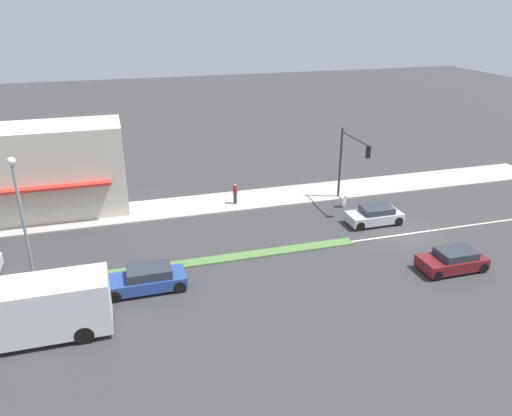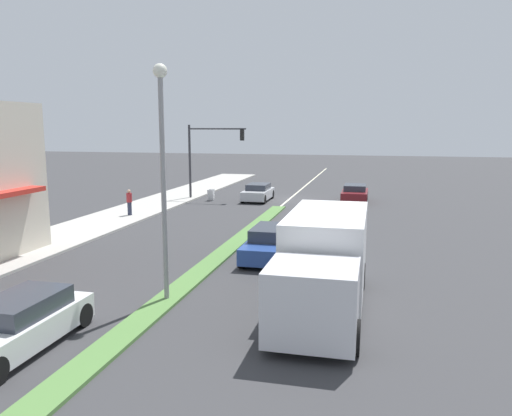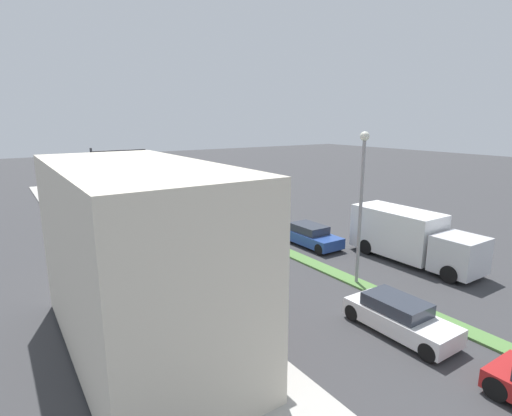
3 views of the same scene
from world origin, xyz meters
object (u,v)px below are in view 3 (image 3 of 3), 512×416
Objects in this scene: street_lamp at (362,189)px; sedan_maroon at (219,192)px; van_white at (399,317)px; warning_aframe_sign at (120,210)px; traffic_signal_main at (110,169)px; coupe_blue at (310,236)px; pedestrian at (111,229)px; sedan_silver at (156,201)px; delivery_truck at (410,236)px.

street_lamp is 1.90× the size of sedan_maroon.
warning_aframe_sign is at bearing -82.21° from van_white.
sedan_maroon is at bearing -102.05° from street_lamp.
van_white is at bearing 98.55° from traffic_signal_main.
sedan_maroon is at bearing -99.11° from coupe_blue.
pedestrian is 10.64m from sedan_silver.
delivery_truck is 22.81m from sedan_maroon.
coupe_blue is 16.87m from sedan_silver.
delivery_truck is at bearing 108.42° from sedan_silver.
van_white is at bearing 109.26° from pedestrian.
street_lamp is at bearing 7.25° from delivery_truck.
street_lamp is 6.03m from delivery_truck.
sedan_silver is 0.91× the size of van_white.
street_lamp is at bearing 77.95° from sedan_maroon.
sedan_maroon is 0.91× the size of van_white.
van_white is (-6.21, 17.77, -0.32)m from pedestrian.
coupe_blue is (-7.91, 15.51, 0.23)m from warning_aframe_sign.
traffic_signal_main is 11.69m from sedan_maroon.
van_white is (2.20, 4.15, -4.13)m from street_lamp.
delivery_truck is (-5.00, -0.64, -3.31)m from street_lamp.
delivery_truck is 1.95× the size of sedan_silver.
pedestrian is 18.68m from delivery_truck.
sedan_silver is (7.20, -21.62, -0.85)m from delivery_truck.
sedan_silver is 26.41m from van_white.
street_lamp is at bearing 121.69° from pedestrian.
sedan_silver is (-3.51, -0.78, 0.20)m from warning_aframe_sign.
pedestrian reaches higher than sedan_silver.
pedestrian is at bearing -44.09° from delivery_truck.
coupe_blue is 1.01× the size of van_white.
pedestrian is 0.42× the size of sedan_silver.
delivery_truck is 22.81m from sedan_silver.
delivery_truck is 1.94× the size of sedan_maroon.
street_lamp reaches higher than pedestrian.
coupe_blue is at bearing -110.22° from street_lamp.
street_lamp is 22.65m from warning_aframe_sign.
van_white is (7.20, 4.78, -0.82)m from delivery_truck.
delivery_truck is 6.08m from coupe_blue.
sedan_maroon is (-13.41, -9.80, -0.35)m from pedestrian.
pedestrian is 18.83m from van_white.
warning_aframe_sign is at bearing -62.82° from delivery_truck.
street_lamp reaches higher than van_white.
warning_aframe_sign is at bearing -75.13° from street_lamp.
street_lamp is (-6.12, 21.96, 0.88)m from traffic_signal_main.
pedestrian is (8.41, -13.63, -3.81)m from street_lamp.
van_white is (-0.00, 26.41, 0.02)m from sedan_silver.
pedestrian reaches higher than coupe_blue.
traffic_signal_main is at bearing 4.35° from sedan_silver.
traffic_signal_main is at bearing -62.50° from coupe_blue.
warning_aframe_sign is 0.11× the size of delivery_truck.
coupe_blue is at bearing 80.89° from sedan_maroon.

